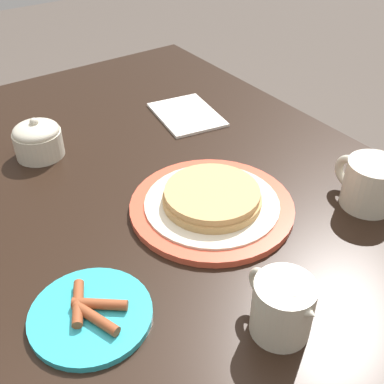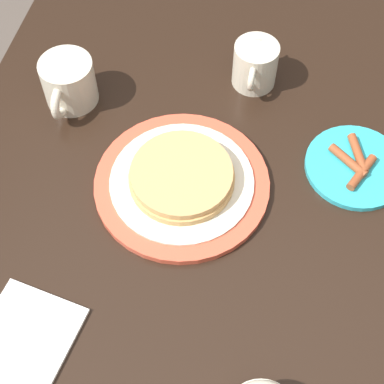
{
  "view_description": "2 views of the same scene",
  "coord_description": "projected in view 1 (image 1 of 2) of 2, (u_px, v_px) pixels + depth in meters",
  "views": [
    {
      "loc": [
        -0.55,
        0.33,
        1.25
      ],
      "look_at": [
        -0.03,
        -0.04,
        0.78
      ],
      "focal_mm": 45.0,
      "sensor_mm": 36.0,
      "label": 1
    },
    {
      "loc": [
        0.44,
        0.06,
        1.52
      ],
      "look_at": [
        -0.03,
        -0.04,
        0.78
      ],
      "focal_mm": 55.0,
      "sensor_mm": 36.0,
      "label": 2
    }
  ],
  "objects": [
    {
      "name": "dining_table",
      "position": [
        167.0,
        258.0,
        0.89
      ],
      "size": [
        1.3,
        0.88,
        0.75
      ],
      "color": "black",
      "rests_on": "ground_plane"
    },
    {
      "name": "pancake_plate",
      "position": [
        212.0,
        202.0,
        0.8
      ],
      "size": [
        0.27,
        0.27,
        0.04
      ],
      "color": "#DB5138",
      "rests_on": "dining_table"
    },
    {
      "name": "side_plate_bacon",
      "position": [
        91.0,
        314.0,
        0.62
      ],
      "size": [
        0.16,
        0.16,
        0.02
      ],
      "color": "#2DADBC",
      "rests_on": "dining_table"
    },
    {
      "name": "coffee_mug",
      "position": [
        369.0,
        183.0,
        0.8
      ],
      "size": [
        0.12,
        0.09,
        0.08
      ],
      "color": "beige",
      "rests_on": "dining_table"
    },
    {
      "name": "creamer_pitcher",
      "position": [
        283.0,
        307.0,
        0.59
      ],
      "size": [
        0.11,
        0.08,
        0.09
      ],
      "color": "beige",
      "rests_on": "dining_table"
    },
    {
      "name": "sugar_bowl",
      "position": [
        38.0,
        139.0,
        0.92
      ],
      "size": [
        0.09,
        0.09,
        0.08
      ],
      "color": "beige",
      "rests_on": "dining_table"
    },
    {
      "name": "napkin",
      "position": [
        187.0,
        115.0,
        1.08
      ],
      "size": [
        0.19,
        0.15,
        0.01
      ],
      "color": "silver",
      "rests_on": "dining_table"
    }
  ]
}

